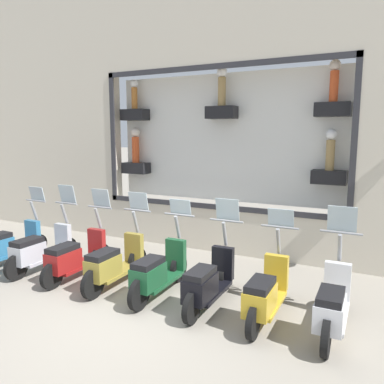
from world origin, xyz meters
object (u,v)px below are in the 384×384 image
Objects in this scene: scooter_black_2 at (208,282)px; scooter_teal_7 at (8,245)px; scooter_yellow_1 at (265,294)px; scooter_silver_6 at (39,250)px; scooter_olive_4 at (113,264)px; scooter_red_5 at (74,257)px; scooter_green_3 at (157,272)px; scooter_white_0 at (332,305)px.

scooter_teal_7 is at bearing 90.06° from scooter_black_2.
scooter_silver_6 is at bearing 89.94° from scooter_yellow_1.
scooter_olive_4 is at bearing -89.96° from scooter_silver_6.
scooter_red_5 is (0.00, 3.69, 0.01)m from scooter_yellow_1.
scooter_silver_6 reaches higher than scooter_green_3.
scooter_white_0 is 1.00× the size of scooter_silver_6.
scooter_white_0 is at bearing -89.60° from scooter_yellow_1.
scooter_green_3 is (-0.00, 2.76, -0.00)m from scooter_white_0.
scooter_white_0 is 1.00× the size of scooter_yellow_1.
scooter_silver_6 is at bearing 90.04° from scooter_olive_4.
scooter_olive_4 is 1.00× the size of scooter_silver_6.
scooter_red_5 is at bearing -90.12° from scooter_silver_6.
scooter_red_5 reaches higher than scooter_green_3.
scooter_silver_6 is (-0.00, 5.53, -0.00)m from scooter_white_0.
scooter_black_2 is 1.00× the size of scooter_green_3.
scooter_green_3 is at bearing -89.97° from scooter_red_5.
scooter_red_5 is at bearing -89.88° from scooter_teal_7.
scooter_silver_6 is (0.00, 2.76, -0.00)m from scooter_green_3.
scooter_olive_4 is at bearing 89.93° from scooter_black_2.
scooter_silver_6 reaches higher than scooter_teal_7.
scooter_teal_7 is (-0.00, 1.84, -0.01)m from scooter_red_5.
scooter_white_0 is 3.69m from scooter_olive_4.
scooter_green_3 is 1.01× the size of scooter_teal_7.
scooter_olive_4 is 1.84m from scooter_silver_6.
scooter_yellow_1 is at bearing -90.14° from scooter_green_3.
scooter_black_2 is at bearing 89.74° from scooter_yellow_1.
scooter_green_3 is 2.76m from scooter_silver_6.
scooter_silver_6 is (0.00, 3.69, 0.00)m from scooter_black_2.
scooter_black_2 is at bearing -89.94° from scooter_teal_7.
scooter_red_5 is at bearing 89.95° from scooter_yellow_1.
scooter_white_0 is 1.84m from scooter_black_2.
scooter_white_0 reaches higher than scooter_teal_7.
scooter_yellow_1 is 1.00× the size of scooter_teal_7.
scooter_red_5 is (-0.00, 4.61, -0.01)m from scooter_white_0.
scooter_olive_4 is at bearing -89.81° from scooter_red_5.
scooter_silver_6 is at bearing 89.98° from scooter_green_3.
scooter_silver_6 is (0.00, 0.92, 0.01)m from scooter_red_5.
scooter_teal_7 reaches higher than scooter_green_3.
scooter_green_3 reaches higher than scooter_yellow_1.
scooter_green_3 is 1.84m from scooter_red_5.
scooter_green_3 is 1.00× the size of scooter_silver_6.
scooter_teal_7 is at bearing 90.08° from scooter_green_3.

